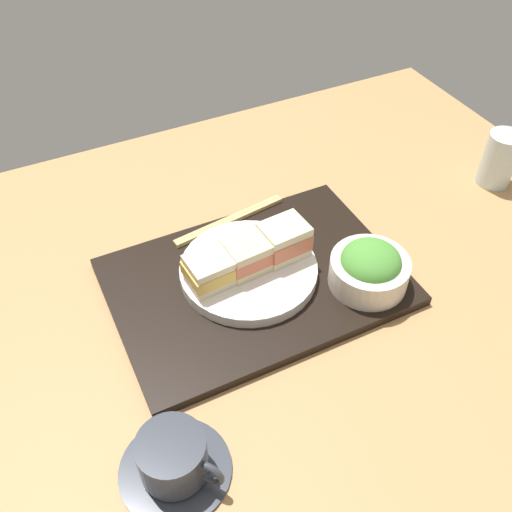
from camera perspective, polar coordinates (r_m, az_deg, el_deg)
The scene contains 10 objects.
ground_plane at distance 87.43cm, azimuth -2.13°, elevation -5.76°, with size 140.00×100.00×3.00cm, color tan.
serving_tray at distance 88.58cm, azimuth -0.05°, elevation -2.55°, with size 43.49×30.29×1.61cm, color black.
sandwich_plate at distance 87.92cm, azimuth -0.74°, elevation -1.41°, with size 21.06×21.06×1.77cm, color silver.
sandwich_near at distance 87.52cm, azimuth 2.78°, elevation 1.63°, with size 7.36×6.42×5.53cm.
sandwich_middle at distance 85.51cm, azimuth -0.76°, elevation 0.14°, with size 7.55×6.21×4.96cm.
sandwich_far at distance 83.83cm, azimuth -4.46°, elevation -1.37°, with size 7.71×6.38×4.58cm.
salad_bowl at distance 86.77cm, azimuth 11.19°, elevation -1.16°, with size 11.86×11.86×7.01cm.
chopsticks_pair at distance 97.15cm, azimuth -2.62°, elevation 3.56°, with size 20.89×4.43×0.70cm.
coffee_cup at distance 70.63cm, azimuth -8.14°, elevation -19.34°, with size 13.45×13.45×6.60cm.
drinking_glass at distance 114.31cm, azimuth 22.98°, elevation 8.83°, with size 6.13×6.13×10.15cm, color silver.
Camera 1 is at (21.47, 51.10, 66.11)cm, focal length 40.36 mm.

